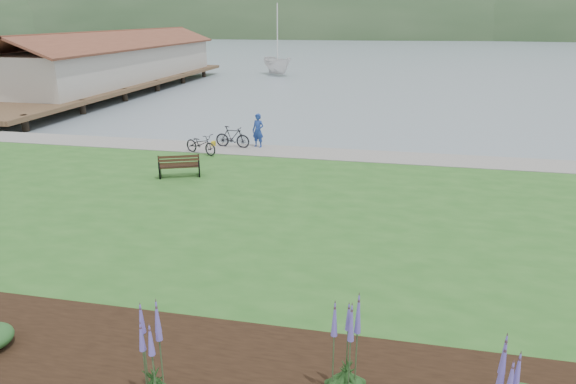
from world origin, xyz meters
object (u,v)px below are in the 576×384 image
Objects in this scene: park_bench at (179,165)px; bicycle_a at (201,144)px; sailboat at (278,75)px; person at (258,128)px.

bicycle_a is at bearing 76.06° from park_bench.
park_bench is 0.07× the size of sailboat.
sailboat is at bearing 117.96° from person.
park_bench is 3.76m from bicycle_a.
sailboat reaches higher than bicycle_a.
park_bench reaches higher than bicycle_a.
person is 37.04m from sailboat.
person reaches higher than park_bench.
park_bench is at bearing -119.86° from sailboat.
bicycle_a is at bearing -125.92° from person.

